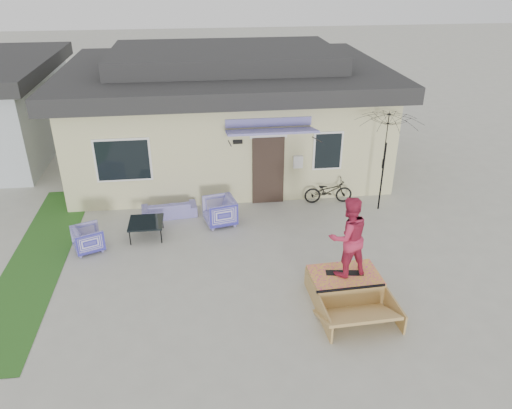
{
  "coord_description": "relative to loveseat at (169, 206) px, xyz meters",
  "views": [
    {
      "loc": [
        -1.05,
        -8.99,
        6.85
      ],
      "look_at": [
        0.3,
        1.8,
        1.3
      ],
      "focal_mm": 34.51,
      "sensor_mm": 36.0,
      "label": 1
    }
  ],
  "objects": [
    {
      "name": "armchair_left",
      "position": [
        -2.0,
        -1.63,
        0.06
      ],
      "size": [
        0.88,
        0.9,
        0.73
      ],
      "primitive_type": "imported",
      "rotation": [
        0.0,
        0.0,
        1.95
      ],
      "color": "#24229D",
      "rests_on": "ground"
    },
    {
      "name": "coffee_table",
      "position": [
        -0.57,
        -1.13,
        -0.08
      ],
      "size": [
        0.91,
        0.91,
        0.45
      ],
      "primitive_type": "cube",
      "rotation": [
        0.0,
        0.0,
        -0.01
      ],
      "color": "black",
      "rests_on": "ground"
    },
    {
      "name": "grass_strip",
      "position": [
        -3.22,
        -1.94,
        -0.3
      ],
      "size": [
        1.4,
        8.0,
        0.01
      ],
      "primitive_type": "cube",
      "color": "#25571E",
      "rests_on": "ground"
    },
    {
      "name": "skate_ramp",
      "position": [
        4.02,
        -4.25,
        -0.05
      ],
      "size": [
        1.61,
        2.1,
        0.51
      ],
      "primitive_type": null,
      "rotation": [
        0.0,
        0.0,
        0.04
      ],
      "color": "#B0894A",
      "rests_on": "ground"
    },
    {
      "name": "house",
      "position": [
        1.98,
        4.05,
        1.63
      ],
      "size": [
        10.8,
        8.49,
        4.1
      ],
      "color": "#CBC78D",
      "rests_on": "ground"
    },
    {
      "name": "armchair_right",
      "position": [
        1.44,
        -0.65,
        0.12
      ],
      "size": [
        0.93,
        0.97,
        0.85
      ],
      "primitive_type": "imported",
      "rotation": [
        0.0,
        0.0,
        -1.36
      ],
      "color": "#24229D",
      "rests_on": "ground"
    },
    {
      "name": "skater",
      "position": [
        4.01,
        -4.2,
        1.18
      ],
      "size": [
        1.03,
        0.88,
        1.85
      ],
      "primitive_type": "imported",
      "rotation": [
        0.0,
        0.0,
        3.36
      ],
      "color": "#B9284A",
      "rests_on": "skateboard"
    },
    {
      "name": "patio_umbrella",
      "position": [
        6.22,
        -0.34,
        1.44
      ],
      "size": [
        1.92,
        1.78,
        2.2
      ],
      "color": "black",
      "rests_on": "ground"
    },
    {
      "name": "bicycle",
      "position": [
        4.82,
        0.27,
        0.16
      ],
      "size": [
        1.5,
        0.58,
        0.94
      ],
      "primitive_type": "imported",
      "rotation": [
        0.0,
        0.0,
        1.53
      ],
      "color": "black",
      "rests_on": "ground"
    },
    {
      "name": "loveseat",
      "position": [
        0.0,
        0.0,
        0.0
      ],
      "size": [
        1.62,
        0.62,
        0.62
      ],
      "primitive_type": "imported",
      "rotation": [
        0.0,
        0.0,
        3.24
      ],
      "color": "#24229D",
      "rests_on": "ground"
    },
    {
      "name": "skateboard",
      "position": [
        4.01,
        -4.2,
        0.23
      ],
      "size": [
        0.84,
        0.32,
        0.05
      ],
      "primitive_type": "cube",
      "rotation": [
        0.0,
        0.0,
        -0.14
      ],
      "color": "black",
      "rests_on": "skate_ramp"
    },
    {
      "name": "ground",
      "position": [
        1.98,
        -3.94,
        -0.31
      ],
      "size": [
        90.0,
        90.0,
        0.0
      ],
      "primitive_type": "plane",
      "color": "#A9A89B",
      "rests_on": "ground"
    }
  ]
}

